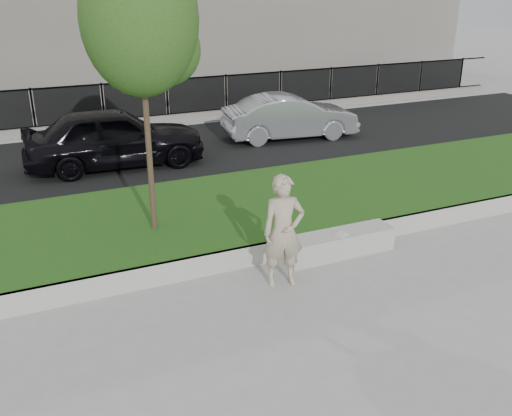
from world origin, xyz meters
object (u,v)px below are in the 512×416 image
stone_bench (339,243)px  car_dark (115,137)px  young_tree (144,25)px  car_silver (290,117)px  man (283,231)px  book (341,234)px

stone_bench → car_dark: bearing=111.0°
young_tree → car_dark: 6.19m
car_dark → car_silver: 5.69m
car_silver → man: bearing=159.2°
young_tree → car_dark: young_tree is taller
stone_bench → car_dark: size_ratio=0.45×
man → young_tree: young_tree is taller
book → stone_bench: bearing=48.5°
book → young_tree: (-2.93, 1.85, 3.63)m
young_tree → car_silver: (5.92, 5.93, -3.35)m
young_tree → car_dark: (0.27, 5.27, -3.24)m
car_dark → car_silver: bearing=-81.0°
book → young_tree: young_tree is taller
car_dark → young_tree: bearing=179.3°
car_dark → car_silver: car_dark is taller
man → book: size_ratio=8.18×
man → book: bearing=29.2°
man → car_silver: size_ratio=0.46×
man → car_silver: bearing=73.5°
stone_bench → car_dark: car_dark is taller
man → young_tree: 4.16m
book → car_dark: size_ratio=0.05×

